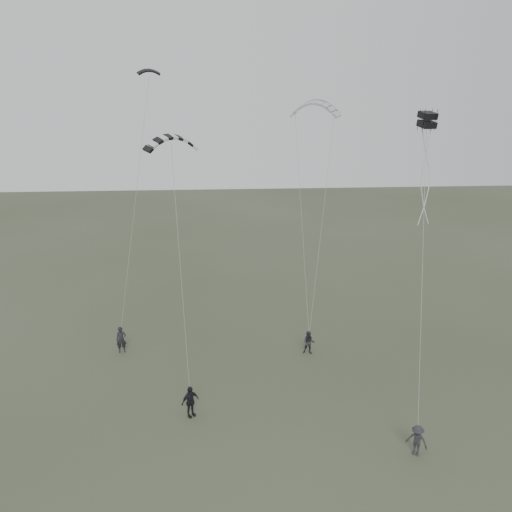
{
  "coord_description": "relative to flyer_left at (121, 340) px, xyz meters",
  "views": [
    {
      "loc": [
        -0.98,
        -23.04,
        16.06
      ],
      "look_at": [
        1.21,
        5.43,
        7.08
      ],
      "focal_mm": 35.0,
      "sensor_mm": 36.0,
      "label": 1
    }
  ],
  "objects": [
    {
      "name": "ground",
      "position": [
        7.59,
        -7.32,
        -0.9
      ],
      "size": [
        140.0,
        140.0,
        0.0
      ],
      "primitive_type": "plane",
      "color": "#353E2A",
      "rests_on": "ground"
    },
    {
      "name": "flyer_left",
      "position": [
        0.0,
        0.0,
        0.0
      ],
      "size": [
        0.73,
        0.55,
        1.8
      ],
      "primitive_type": "imported",
      "rotation": [
        0.0,
        0.0,
        0.19
      ],
      "color": "black",
      "rests_on": "ground"
    },
    {
      "name": "flyer_right",
      "position": [
        12.35,
        -1.14,
        -0.12
      ],
      "size": [
        0.88,
        0.77,
        1.56
      ],
      "primitive_type": "imported",
      "rotation": [
        0.0,
        0.0,
        -0.26
      ],
      "color": "#25252B",
      "rests_on": "ground"
    },
    {
      "name": "flyer_center",
      "position": [
        4.89,
        -7.45,
        -0.02
      ],
      "size": [
        1.09,
        0.95,
        1.76
      ],
      "primitive_type": "imported",
      "rotation": [
        0.0,
        0.0,
        0.63
      ],
      "color": "black",
      "rests_on": "ground"
    },
    {
      "name": "flyer_far",
      "position": [
        15.65,
        -11.3,
        -0.12
      ],
      "size": [
        1.15,
        1.08,
        1.56
      ],
      "primitive_type": "imported",
      "rotation": [
        0.0,
        0.0,
        -0.68
      ],
      "color": "#27272C",
      "rests_on": "ground"
    },
    {
      "name": "kite_dark_small",
      "position": [
        2.23,
        5.14,
        17.0
      ],
      "size": [
        1.59,
        1.0,
        0.62
      ],
      "primitive_type": null,
      "rotation": [
        0.35,
        0.0,
        0.3
      ],
      "color": "black",
      "rests_on": "flyer_left"
    },
    {
      "name": "kite_pale_large",
      "position": [
        13.71,
        6.7,
        14.95
      ],
      "size": [
        3.81,
        2.76,
        1.69
      ],
      "primitive_type": null,
      "rotation": [
        0.25,
        0.0,
        -0.48
      ],
      "color": "#B0B2B5",
      "rests_on": "flyer_right"
    },
    {
      "name": "kite_striped",
      "position": [
        4.14,
        -2.5,
        13.25
      ],
      "size": [
        3.06,
        2.23,
        1.3
      ],
      "primitive_type": null,
      "rotation": [
        0.22,
        0.0,
        0.48
      ],
      "color": "black",
      "rests_on": "flyer_center"
    },
    {
      "name": "kite_box",
      "position": [
        17.42,
        -4.61,
        14.17
      ],
      "size": [
        0.93,
        1.03,
        0.89
      ],
      "primitive_type": null,
      "rotation": [
        0.19,
        0.0,
        0.25
      ],
      "color": "black",
      "rests_on": "flyer_far"
    }
  ]
}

